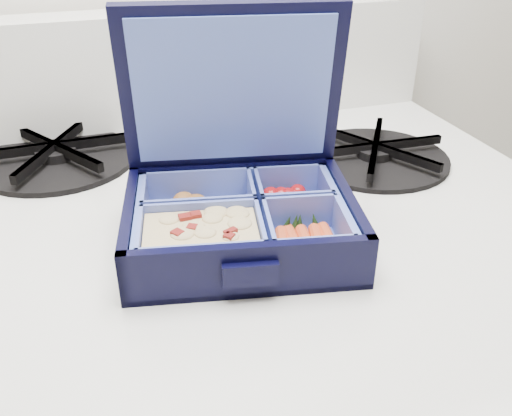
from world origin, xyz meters
name	(u,v)px	position (x,y,z in m)	size (l,w,h in m)	color
bento_box	(240,222)	(-0.70, 1.61, 1.00)	(0.21, 0.16, 0.05)	black
burner_grate	(375,150)	(-0.49, 1.74, 0.99)	(0.18, 0.18, 0.03)	black
burner_grate_rear	(56,153)	(-0.86, 1.86, 0.99)	(0.19, 0.19, 0.02)	black
fork	(234,184)	(-0.67, 1.73, 0.98)	(0.03, 0.20, 0.01)	silver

